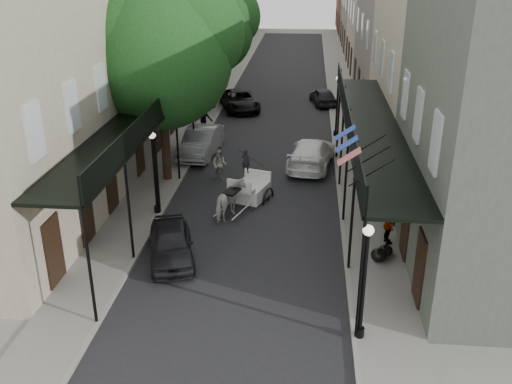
% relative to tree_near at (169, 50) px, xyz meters
% --- Properties ---
extents(ground, '(140.00, 140.00, 0.00)m').
position_rel_tree_near_xyz_m(ground, '(4.20, -10.18, -6.49)').
color(ground, gray).
rests_on(ground, ground).
extents(road, '(8.00, 90.00, 0.01)m').
position_rel_tree_near_xyz_m(road, '(4.20, 9.82, -6.48)').
color(road, black).
rests_on(road, ground).
extents(sidewalk_left, '(2.20, 90.00, 0.12)m').
position_rel_tree_near_xyz_m(sidewalk_left, '(-0.80, 9.82, -6.43)').
color(sidewalk_left, gray).
rests_on(sidewalk_left, ground).
extents(sidewalk_right, '(2.20, 90.00, 0.12)m').
position_rel_tree_near_xyz_m(sidewalk_right, '(9.20, 9.82, -6.43)').
color(sidewalk_right, gray).
rests_on(sidewalk_right, ground).
extents(building_row_left, '(5.00, 80.00, 10.50)m').
position_rel_tree_near_xyz_m(building_row_left, '(-4.40, 19.82, -1.24)').
color(building_row_left, '#BFB198').
rests_on(building_row_left, ground).
extents(building_row_right, '(5.00, 80.00, 10.50)m').
position_rel_tree_near_xyz_m(building_row_right, '(12.80, 19.82, -1.24)').
color(building_row_right, gray).
rests_on(building_row_right, ground).
extents(gallery_left, '(2.20, 18.05, 4.88)m').
position_rel_tree_near_xyz_m(gallery_left, '(-0.59, -3.20, -2.44)').
color(gallery_left, black).
rests_on(gallery_left, sidewalk_left).
extents(gallery_right, '(2.20, 18.05, 4.88)m').
position_rel_tree_near_xyz_m(gallery_right, '(8.99, -3.20, -2.44)').
color(gallery_right, black).
rests_on(gallery_right, sidewalk_right).
extents(tree_near, '(7.31, 6.80, 9.63)m').
position_rel_tree_near_xyz_m(tree_near, '(0.00, 0.00, 0.00)').
color(tree_near, '#382619').
rests_on(tree_near, sidewalk_left).
extents(tree_far, '(6.45, 6.00, 8.61)m').
position_rel_tree_near_xyz_m(tree_far, '(-0.05, 14.00, -0.65)').
color(tree_far, '#382619').
rests_on(tree_far, sidewalk_left).
extents(lamppost_right_near, '(0.32, 0.32, 3.71)m').
position_rel_tree_near_xyz_m(lamppost_right_near, '(8.30, -12.18, -4.44)').
color(lamppost_right_near, black).
rests_on(lamppost_right_near, sidewalk_right).
extents(lamppost_left, '(0.32, 0.32, 3.71)m').
position_rel_tree_near_xyz_m(lamppost_left, '(0.10, -4.18, -4.44)').
color(lamppost_left, black).
rests_on(lamppost_left, sidewalk_left).
extents(lamppost_right_far, '(0.32, 0.32, 3.71)m').
position_rel_tree_near_xyz_m(lamppost_right_far, '(8.30, 7.82, -4.44)').
color(lamppost_right_far, black).
rests_on(lamppost_right_far, sidewalk_right).
extents(horse, '(1.41, 2.06, 1.59)m').
position_rel_tree_near_xyz_m(horse, '(3.35, -4.18, -5.69)').
color(horse, silver).
rests_on(horse, ground).
extents(carriage, '(2.11, 2.64, 2.66)m').
position_rel_tree_near_xyz_m(carriage, '(4.13, -1.82, -5.45)').
color(carriage, black).
rests_on(carriage, ground).
extents(pedestrian_walking, '(0.84, 0.70, 1.59)m').
position_rel_tree_near_xyz_m(pedestrian_walking, '(2.20, 0.19, -5.69)').
color(pedestrian_walking, '#A6A59C').
rests_on(pedestrian_walking, ground).
extents(pedestrian_sidewalk_left, '(1.17, 0.68, 1.80)m').
position_rel_tree_near_xyz_m(pedestrian_sidewalk_left, '(-0.00, 7.97, -5.47)').
color(pedestrian_sidewalk_left, gray).
rests_on(pedestrian_sidewalk_left, sidewalk_left).
extents(pedestrian_sidewalk_right, '(0.57, 0.97, 1.55)m').
position_rel_tree_near_xyz_m(pedestrian_sidewalk_right, '(9.82, -6.16, -5.59)').
color(pedestrian_sidewalk_right, gray).
rests_on(pedestrian_sidewalk_right, sidewalk_right).
extents(car_left_near, '(2.58, 4.21, 1.34)m').
position_rel_tree_near_xyz_m(car_left_near, '(1.60, -7.92, -5.82)').
color(car_left_near, black).
rests_on(car_left_near, ground).
extents(car_left_mid, '(2.01, 4.84, 1.56)m').
position_rel_tree_near_xyz_m(car_left_mid, '(0.60, 3.82, -5.71)').
color(car_left_mid, gray).
rests_on(car_left_mid, ground).
extents(car_left_far, '(3.71, 5.48, 1.40)m').
position_rel_tree_near_xyz_m(car_left_far, '(1.60, 13.82, -5.79)').
color(car_left_far, black).
rests_on(car_left_far, ground).
extents(car_right_near, '(2.82, 5.41, 1.50)m').
position_rel_tree_near_xyz_m(car_right_near, '(6.80, 2.55, -5.74)').
color(car_right_near, white).
rests_on(car_right_near, ground).
extents(car_right_far, '(2.24, 3.98, 1.28)m').
position_rel_tree_near_xyz_m(car_right_far, '(7.63, 15.87, -5.85)').
color(car_right_far, black).
rests_on(car_right_far, ground).
extents(trash_bags, '(0.87, 1.02, 0.52)m').
position_rel_tree_near_xyz_m(trash_bags, '(9.45, -7.45, -6.13)').
color(trash_bags, black).
rests_on(trash_bags, sidewalk_right).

